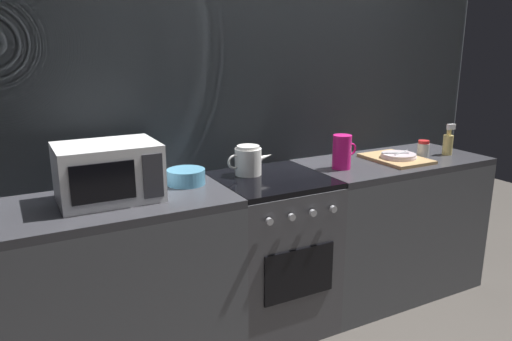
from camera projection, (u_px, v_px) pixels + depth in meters
name	position (u px, v px, depth m)	size (l,w,h in m)	color
ground_plane	(270.00, 321.00, 2.91)	(8.00, 8.00, 0.00)	#47423D
back_wall	(245.00, 116.00, 2.88)	(3.60, 0.05, 2.40)	gray
counter_left	(112.00, 288.00, 2.38)	(1.20, 0.60, 0.90)	#515459
stove_unit	(271.00, 252.00, 2.79)	(0.60, 0.63, 0.90)	#4C4C51
counter_right	(389.00, 225.00, 3.20)	(1.20, 0.60, 0.90)	#515459
microwave	(108.00, 172.00, 2.27)	(0.46, 0.35, 0.27)	white
kettle	(248.00, 160.00, 2.71)	(0.28, 0.15, 0.17)	white
mixing_bowl	(186.00, 177.00, 2.54)	(0.20, 0.20, 0.08)	teal
pitcher	(342.00, 152.00, 2.84)	(0.16, 0.11, 0.20)	#E5197A
dish_pile	(397.00, 158.00, 3.05)	(0.30, 0.40, 0.06)	tan
spice_jar	(423.00, 149.00, 3.16)	(0.08, 0.08, 0.10)	silver
spray_bottle	(448.00, 143.00, 3.20)	(0.08, 0.06, 0.20)	#E5CC72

